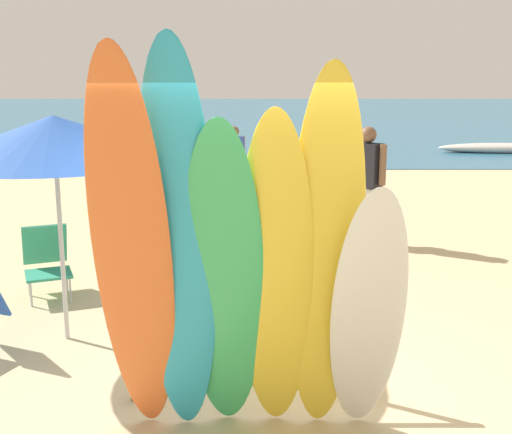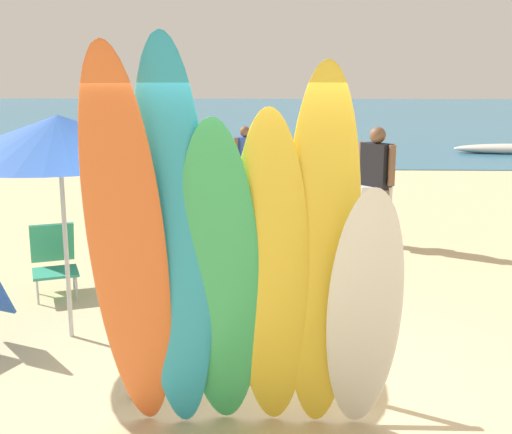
% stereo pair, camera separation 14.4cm
% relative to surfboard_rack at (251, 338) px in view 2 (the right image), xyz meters
% --- Properties ---
extents(ground, '(60.00, 60.00, 0.00)m').
position_rel_surfboard_rack_xyz_m(ground, '(0.00, 14.00, -0.53)').
color(ground, '#D3BC8C').
extents(ocean_water, '(60.00, 40.00, 0.02)m').
position_rel_surfboard_rack_xyz_m(ocean_water, '(0.00, 32.17, -0.52)').
color(ocean_water, teal).
rests_on(ocean_water, ground).
extents(surfboard_rack, '(1.98, 0.07, 0.72)m').
position_rel_surfboard_rack_xyz_m(surfboard_rack, '(0.00, 0.00, 0.00)').
color(surfboard_rack, brown).
rests_on(surfboard_rack, ground).
extents(surfboard_orange_0, '(0.51, 1.04, 2.75)m').
position_rel_surfboard_rack_xyz_m(surfboard_orange_0, '(-0.75, -0.79, 0.84)').
color(surfboard_orange_0, orange).
rests_on(surfboard_orange_0, ground).
extents(surfboard_teal_1, '(0.52, 0.87, 2.80)m').
position_rel_surfboard_rack_xyz_m(surfboard_teal_1, '(-0.46, -0.73, 0.87)').
color(surfboard_teal_1, '#289EC6').
rests_on(surfboard_teal_1, ground).
extents(surfboard_green_2, '(0.55, 0.84, 2.32)m').
position_rel_surfboard_rack_xyz_m(surfboard_green_2, '(-0.18, -0.65, 0.63)').
color(surfboard_green_2, '#38B266').
rests_on(surfboard_green_2, ground).
extents(surfboard_yellow_3, '(0.55, 0.82, 2.38)m').
position_rel_surfboard_rack_xyz_m(surfboard_yellow_3, '(0.16, -0.63, 0.66)').
color(surfboard_yellow_3, yellow).
rests_on(surfboard_yellow_3, ground).
extents(surfboard_yellow_4, '(0.52, 0.81, 2.64)m').
position_rel_surfboard_rack_xyz_m(surfboard_yellow_4, '(0.48, -0.67, 0.79)').
color(surfboard_yellow_4, yellow).
rests_on(surfboard_yellow_4, ground).
extents(surfboard_white_5, '(0.52, 0.83, 1.92)m').
position_rel_surfboard_rack_xyz_m(surfboard_white_5, '(0.77, -0.67, 0.43)').
color(surfboard_white_5, white).
rests_on(surfboard_white_5, ground).
extents(beachgoer_strolling, '(0.48, 0.52, 1.75)m').
position_rel_surfboard_rack_xyz_m(beachgoer_strolling, '(1.67, 4.85, 0.48)').
color(beachgoer_strolling, brown).
rests_on(beachgoer_strolling, ground).
extents(beachgoer_midbeach, '(0.42, 0.44, 1.50)m').
position_rel_surfboard_rack_xyz_m(beachgoer_midbeach, '(-0.39, 7.86, 0.33)').
color(beachgoer_midbeach, brown).
rests_on(beachgoer_midbeach, ground).
extents(beach_chair_blue, '(0.72, 0.83, 0.81)m').
position_rel_surfboard_rack_xyz_m(beach_chair_blue, '(-2.39, 2.53, -0.10)').
color(beach_chair_blue, '#B7B7BC').
rests_on(beach_chair_blue, ground).
extents(beach_umbrella, '(2.28, 2.28, 2.16)m').
position_rel_surfboard_rack_xyz_m(beach_umbrella, '(-1.81, 1.23, 1.43)').
color(beach_umbrella, silver).
rests_on(beach_umbrella, ground).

